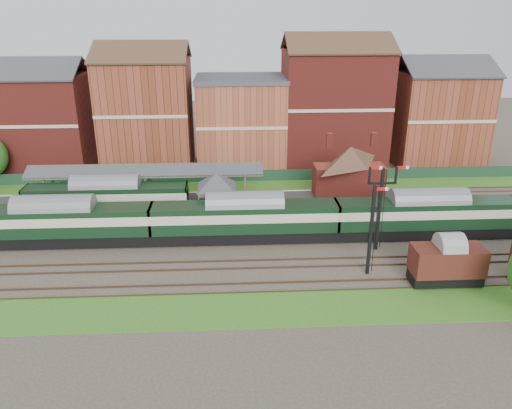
{
  "coord_description": "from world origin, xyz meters",
  "views": [
    {
      "loc": [
        -1.52,
        -44.15,
        21.28
      ],
      "look_at": [
        0.89,
        2.0,
        3.0
      ],
      "focal_mm": 35.0,
      "sensor_mm": 36.0,
      "label": 1
    }
  ],
  "objects_px": {
    "dmu_train": "(245,218)",
    "platform_railcar": "(107,198)",
    "signal_box": "(217,199)",
    "semaphore_bracket": "(380,204)",
    "goods_van_a": "(447,262)"
  },
  "relations": [
    {
      "from": "platform_railcar",
      "to": "goods_van_a",
      "type": "relative_size",
      "value": 2.99
    },
    {
      "from": "dmu_train",
      "to": "goods_van_a",
      "type": "height_order",
      "value": "dmu_train"
    },
    {
      "from": "semaphore_bracket",
      "to": "goods_van_a",
      "type": "distance_m",
      "value": 8.02
    },
    {
      "from": "dmu_train",
      "to": "platform_railcar",
      "type": "relative_size",
      "value": 3.12
    },
    {
      "from": "semaphore_bracket",
      "to": "goods_van_a",
      "type": "bearing_deg",
      "value": -59.16
    },
    {
      "from": "platform_railcar",
      "to": "dmu_train",
      "type": "bearing_deg",
      "value": -24.06
    },
    {
      "from": "semaphore_bracket",
      "to": "dmu_train",
      "type": "bearing_deg",
      "value": 168.53
    },
    {
      "from": "signal_box",
      "to": "semaphore_bracket",
      "type": "relative_size",
      "value": 0.73
    },
    {
      "from": "signal_box",
      "to": "goods_van_a",
      "type": "height_order",
      "value": "signal_box"
    },
    {
      "from": "platform_railcar",
      "to": "goods_van_a",
      "type": "distance_m",
      "value": 34.45
    },
    {
      "from": "semaphore_bracket",
      "to": "platform_railcar",
      "type": "xyz_separation_m",
      "value": [
        -26.88,
        9.0,
        -2.31
      ]
    },
    {
      "from": "signal_box",
      "to": "semaphore_bracket",
      "type": "height_order",
      "value": "semaphore_bracket"
    },
    {
      "from": "signal_box",
      "to": "dmu_train",
      "type": "height_order",
      "value": "signal_box"
    },
    {
      "from": "goods_van_a",
      "to": "semaphore_bracket",
      "type": "bearing_deg",
      "value": 120.84
    },
    {
      "from": "signal_box",
      "to": "goods_van_a",
      "type": "relative_size",
      "value": 1.04
    }
  ]
}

